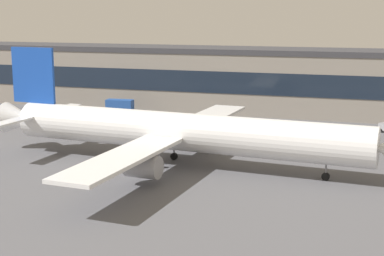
# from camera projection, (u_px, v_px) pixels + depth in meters

# --- Properties ---
(ground_plane) EXTENTS (600.00, 600.00, 0.00)m
(ground_plane) POSITION_uv_depth(u_px,v_px,m) (134.00, 168.00, 86.52)
(ground_plane) COLOR #56565B
(terminal_building) EXTENTS (188.33, 14.83, 14.66)m
(terminal_building) POSITION_uv_depth(u_px,v_px,m) (225.00, 79.00, 135.64)
(terminal_building) COLOR gray
(terminal_building) RESTS_ON ground_plane
(airliner) EXTENTS (65.33, 56.14, 17.13)m
(airliner) POSITION_uv_depth(u_px,v_px,m) (178.00, 132.00, 87.16)
(airliner) COLOR white
(airliner) RESTS_ON ground_plane
(stair_truck) EXTENTS (6.17, 2.87, 3.55)m
(stair_truck) POSITION_uv_depth(u_px,v_px,m) (119.00, 107.00, 129.69)
(stair_truck) COLOR #2651A5
(stair_truck) RESTS_ON ground_plane
(catering_truck) EXTENTS (4.33, 7.62, 4.15)m
(catering_truck) POSITION_uv_depth(u_px,v_px,m) (42.00, 103.00, 132.07)
(catering_truck) COLOR gray
(catering_truck) RESTS_ON ground_plane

